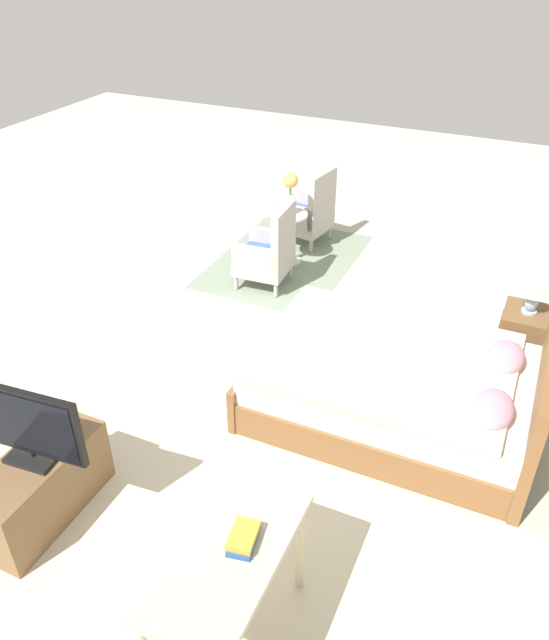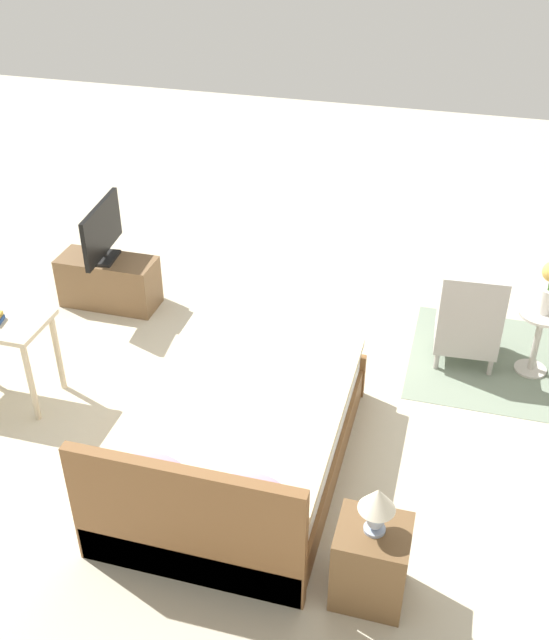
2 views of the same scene
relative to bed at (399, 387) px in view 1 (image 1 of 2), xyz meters
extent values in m
plane|color=beige|center=(-0.05, -1.02, -0.30)|extent=(16.00, 16.00, 0.00)
cube|color=gray|center=(-2.11, -1.90, -0.29)|extent=(2.10, 1.50, 0.01)
cube|color=brown|center=(0.00, -0.05, -0.16)|extent=(1.47, 2.19, 0.28)
cube|color=white|center=(0.00, -0.05, 0.10)|extent=(1.41, 2.10, 0.24)
cube|color=beige|center=(0.00, -0.14, 0.25)|extent=(1.46, 1.93, 0.06)
cube|color=brown|center=(0.00, 1.01, 0.18)|extent=(1.50, 0.08, 0.96)
cube|color=brown|center=(0.00, -1.11, -0.10)|extent=(1.50, 0.06, 0.40)
ellipsoid|color=#B28499|center=(-0.33, 0.72, 0.29)|extent=(0.44, 0.28, 0.14)
ellipsoid|color=#B28499|center=(0.33, 0.72, 0.29)|extent=(0.44, 0.28, 0.14)
cylinder|color=#ADA8A3|center=(-2.97, -2.10, -0.21)|extent=(0.04, 0.04, 0.16)
cylinder|color=#ADA8A3|center=(-2.51, -2.17, -0.21)|extent=(0.04, 0.04, 0.16)
cylinder|color=#ADA8A3|center=(-2.90, -1.64, -0.21)|extent=(0.04, 0.04, 0.16)
cylinder|color=#ADA8A3|center=(-2.44, -1.71, -0.21)|extent=(0.04, 0.04, 0.16)
cube|color=#ADA8A3|center=(-2.70, -1.90, -0.07)|extent=(0.62, 0.62, 0.12)
cube|color=#3D5693|center=(-2.70, -1.90, 0.04)|extent=(0.57, 0.57, 0.10)
cube|color=#ADA8A3|center=(-2.67, -1.68, 0.31)|extent=(0.55, 0.16, 0.64)
cube|color=#ADA8A3|center=(-2.94, -1.87, 0.12)|extent=(0.15, 0.52, 0.26)
cube|color=#ADA8A3|center=(-2.47, -1.94, 0.12)|extent=(0.15, 0.52, 0.26)
cylinder|color=#ADA8A3|center=(-1.74, -2.15, -0.21)|extent=(0.04, 0.04, 0.16)
cylinder|color=#ADA8A3|center=(-1.28, -2.12, -0.21)|extent=(0.04, 0.04, 0.16)
cylinder|color=#ADA8A3|center=(-1.76, -1.69, -0.21)|extent=(0.04, 0.04, 0.16)
cylinder|color=#ADA8A3|center=(-1.30, -1.66, -0.21)|extent=(0.04, 0.04, 0.16)
cube|color=#ADA8A3|center=(-1.52, -1.90, -0.07)|extent=(0.57, 0.57, 0.12)
cube|color=#3D5693|center=(-1.52, -1.90, 0.04)|extent=(0.53, 0.53, 0.10)
cube|color=#ADA8A3|center=(-1.53, -1.68, 0.31)|extent=(0.54, 0.11, 0.64)
cube|color=#ADA8A3|center=(-1.75, -1.92, 0.12)|extent=(0.10, 0.52, 0.26)
cube|color=#ADA8A3|center=(-1.29, -1.89, 0.12)|extent=(0.10, 0.52, 0.26)
cylinder|color=beige|center=(-2.11, -1.85, -0.29)|extent=(0.28, 0.28, 0.03)
cylinder|color=beige|center=(-2.11, -1.85, 0.01)|extent=(0.06, 0.06, 0.56)
cylinder|color=beige|center=(-2.11, -1.85, 0.30)|extent=(0.40, 0.40, 0.02)
cylinder|color=silver|center=(-2.11, -1.85, 0.42)|extent=(0.11, 0.11, 0.22)
cylinder|color=#477538|center=(-2.11, -1.85, 0.58)|extent=(0.02, 0.02, 0.10)
sphere|color=#E0B251|center=(-2.11, -1.85, 0.70)|extent=(0.17, 0.17, 0.17)
cube|color=brown|center=(-1.11, 0.81, -0.01)|extent=(0.44, 0.40, 0.57)
cube|color=brown|center=(-1.11, 0.61, 0.10)|extent=(0.37, 0.01, 0.09)
cylinder|color=#9EADC6|center=(-1.11, 0.81, 0.28)|extent=(0.13, 0.13, 0.02)
ellipsoid|color=#9EADC6|center=(-1.11, 0.81, 0.37)|extent=(0.11, 0.11, 0.16)
cone|color=silver|center=(-1.11, 0.81, 0.53)|extent=(0.22, 0.22, 0.15)
cube|color=brown|center=(1.95, -1.89, -0.04)|extent=(0.96, 0.40, 0.51)
cube|color=black|center=(1.95, -1.89, 0.22)|extent=(0.23, 0.34, 0.03)
cylinder|color=black|center=(1.95, -1.89, 0.26)|extent=(0.04, 0.04, 0.05)
cube|color=black|center=(1.95, -1.89, 0.53)|extent=(0.12, 0.85, 0.49)
cube|color=black|center=(1.97, -1.89, 0.53)|extent=(0.07, 0.78, 0.44)
cylinder|color=beige|center=(1.74, -0.54, 0.07)|extent=(0.05, 0.05, 0.73)
cylinder|color=beige|center=(1.74, -0.12, 0.07)|extent=(0.05, 0.05, 0.73)
cube|color=beige|center=(2.21, -0.33, 0.46)|extent=(1.04, 0.52, 0.04)
cube|color=#284C8E|center=(2.13, -0.28, 0.49)|extent=(0.24, 0.17, 0.03)
cube|color=#B79333|center=(2.13, -0.28, 0.52)|extent=(0.22, 0.16, 0.03)
camera|label=1|loc=(3.90, 0.70, 3.13)|focal=35.00mm
camera|label=2|loc=(-1.34, 3.84, 3.70)|focal=42.00mm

